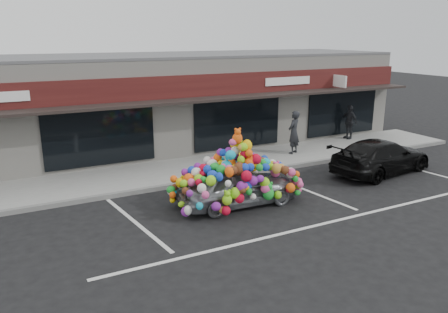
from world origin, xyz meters
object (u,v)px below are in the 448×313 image
pedestrian_c (349,122)px  black_sedan (381,156)px  toy_car (237,180)px  pedestrian_a (294,132)px

pedestrian_c → black_sedan: bearing=-31.6°
toy_car → black_sedan: 6.53m
toy_car → pedestrian_c: toy_car is taller
pedestrian_a → pedestrian_c: (4.12, 1.06, -0.09)m
pedestrian_a → toy_car: bearing=9.8°
toy_car → pedestrian_c: 10.27m
black_sedan → toy_car: bearing=85.3°
toy_car → black_sedan: size_ratio=0.91×
toy_car → pedestrian_c: (9.02, 4.89, 0.20)m
toy_car → pedestrian_c: bearing=-58.9°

